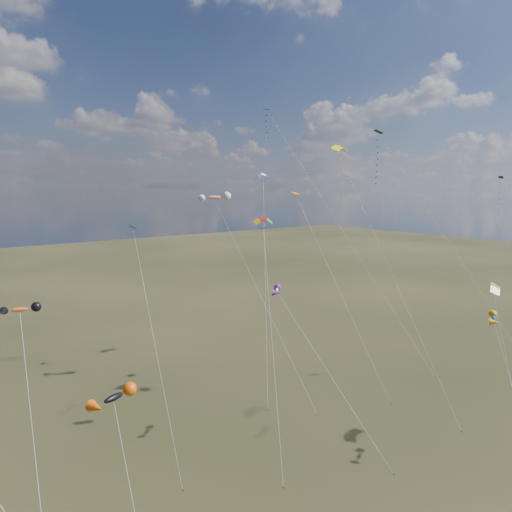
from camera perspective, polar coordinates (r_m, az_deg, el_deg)
diamond_black_high at (r=59.67m, az=16.03°, el=10.21°), size 12.23×19.39×33.16m
diamond_navy_tall at (r=66.49m, az=3.23°, el=13.51°), size 15.06×20.20×37.13m
diamond_black_mid at (r=46.53m, az=-13.50°, el=-5.40°), size 2.22×13.38×22.26m
diamond_navy_right at (r=70.76m, az=28.73°, el=5.00°), size 11.89×14.60×27.62m
diamond_orange_center at (r=60.38m, az=8.02°, el=1.04°), size 3.50×15.01×25.52m
parafoil_yellow at (r=59.57m, az=10.46°, el=13.10°), size 2.87×18.19×31.76m
parafoil_blue_white at (r=71.69m, az=0.93°, el=10.00°), size 13.96×17.72×28.65m
parafoil_striped at (r=53.01m, az=27.77°, el=-3.34°), size 7.19×8.26×16.87m
parafoil_tricolor at (r=48.90m, az=0.95°, el=4.41°), size 7.39×11.61×23.27m
novelty_black_orange at (r=35.02m, az=-17.36°, el=-16.60°), size 3.45×9.84×12.11m
novelty_orange_black at (r=39.57m, az=-27.42°, el=-6.14°), size 3.41×15.70×17.36m
novelty_white_purple at (r=47.86m, az=2.71°, el=-4.39°), size 4.42×14.03×15.94m
novelty_redwhite_stripe at (r=62.66m, az=-5.16°, el=7.24°), size 4.33×19.39×25.47m
novelty_blue_yellow at (r=49.27m, az=27.60°, el=-6.96°), size 5.50×8.36×14.31m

